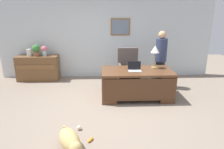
% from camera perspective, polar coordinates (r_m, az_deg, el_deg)
% --- Properties ---
extents(ground_plane, '(12.00, 12.00, 0.00)m').
position_cam_1_polar(ground_plane, '(4.72, -1.05, -9.84)').
color(ground_plane, gray).
extents(back_wall, '(7.00, 0.16, 2.70)m').
position_cam_1_polar(back_wall, '(6.85, -1.65, 10.56)').
color(back_wall, silver).
rests_on(back_wall, ground_plane).
extents(desk, '(1.78, 0.95, 0.74)m').
position_cam_1_polar(desk, '(5.24, 6.92, -2.38)').
color(desk, brown).
rests_on(desk, ground_plane).
extents(credenza, '(1.30, 0.50, 0.79)m').
position_cam_1_polar(credenza, '(7.01, -19.94, 1.73)').
color(credenza, brown).
rests_on(credenza, ground_plane).
extents(armchair, '(0.60, 0.59, 1.12)m').
position_cam_1_polar(armchair, '(6.06, 4.52, 1.38)').
color(armchair, '#564C47').
rests_on(armchair, ground_plane).
extents(person_standing, '(0.32, 0.32, 1.64)m').
position_cam_1_polar(person_standing, '(5.99, 13.44, 4.20)').
color(person_standing, '#262323').
rests_on(person_standing, ground_plane).
extents(dog_lying, '(0.55, 0.73, 0.30)m').
position_cam_1_polar(dog_lying, '(3.52, -11.63, -17.67)').
color(dog_lying, tan).
rests_on(dog_lying, ground_plane).
extents(laptop, '(0.32, 0.22, 0.22)m').
position_cam_1_polar(laptop, '(5.09, 6.33, 1.68)').
color(laptop, '#B2B5BA').
rests_on(laptop, desk).
extents(desk_lamp, '(0.22, 0.22, 0.59)m').
position_cam_1_polar(desk_lamp, '(5.33, 11.98, 6.56)').
color(desk_lamp, '#9E8447').
rests_on(desk_lamp, desk).
extents(vase_with_flowers, '(0.17, 0.17, 0.32)m').
position_cam_1_polar(vase_with_flowers, '(6.82, -18.45, 6.44)').
color(vase_with_flowers, '#A1C9C7').
rests_on(vase_with_flowers, credenza).
extents(vase_empty, '(0.15, 0.15, 0.22)m').
position_cam_1_polar(vase_empty, '(6.97, -22.16, 5.71)').
color(vase_empty, silver).
rests_on(vase_empty, credenza).
extents(potted_plant, '(0.24, 0.24, 0.36)m').
position_cam_1_polar(potted_plant, '(6.88, -20.44, 6.50)').
color(potted_plant, brown).
rests_on(potted_plant, credenza).
extents(dog_toy_ball, '(0.09, 0.09, 0.09)m').
position_cam_1_polar(dog_toy_ball, '(4.03, -9.20, -14.48)').
color(dog_toy_ball, beige).
rests_on(dog_toy_ball, ground_plane).
extents(dog_toy_plush, '(0.12, 0.15, 0.05)m').
position_cam_1_polar(dog_toy_plush, '(3.72, -6.02, -17.71)').
color(dog_toy_plush, orange).
rests_on(dog_toy_plush, ground_plane).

